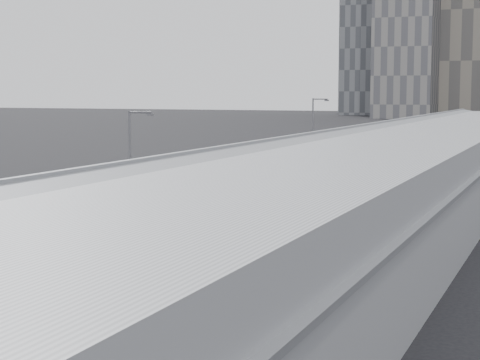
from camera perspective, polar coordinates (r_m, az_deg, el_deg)
The scene contains 22 objects.
sidewalk at distance 63.05m, azimuth 7.97°, elevation -2.92°, with size 10.00×170.00×0.12m, color gray.
lane_line at distance 66.46m, azimuth -0.82°, elevation -2.43°, with size 0.12×160.00×0.02m, color gold.
depot at distance 61.71m, azimuth 11.61°, elevation 0.05°, with size 12.45×160.40×7.20m.
bus_1 at distance 36.09m, azimuth -16.66°, elevation -7.74°, with size 2.94×12.38×3.60m.
bus_2 at distance 46.60m, azimuth -5.99°, elevation -4.18°, with size 3.31×13.50×3.91m.
bus_3 at distance 59.25m, azimuth 0.57°, elevation -2.03°, with size 2.85×12.38×3.60m.
bus_4 at distance 69.88m, azimuth 4.23°, elevation -0.59°, with size 3.98×14.16×4.09m.
bus_5 at distance 84.34m, azimuth 7.08°, elevation 0.50°, with size 2.94×13.23×3.86m.
bus_6 at distance 97.49m, azimuth 9.37°, elevation 1.27°, with size 3.00×13.55×3.95m.
bus_7 at distance 110.90m, azimuth 10.70°, elevation 1.77°, with size 3.20×12.48×3.61m.
bus_8 at distance 124.42m, azimuth 11.96°, elevation 2.32°, with size 3.10×13.99×4.09m.
bus_9 at distance 140.70m, azimuth 13.22°, elevation 2.64°, with size 3.28×12.22×3.53m.
bus_10 at distance 152.15m, azimuth 14.07°, elevation 2.90°, with size 3.32×12.54×3.63m.
tree_1 at distance 40.24m, azimuth -6.12°, elevation -2.44°, with size 2.56×2.56×5.31m.
tree_2 at distance 61.08m, azimuth 4.32°, elevation -0.15°, with size 2.37×2.37×4.45m.
tree_3 at distance 83.71m, azimuth 9.80°, elevation 1.81°, with size 1.37×1.37×4.44m.
tree_4 at distance 107.70m, azimuth 12.35°, elevation 2.97°, with size 2.79×2.79×5.49m.
tree_5 at distance 130.92m, azimuth 14.54°, elevation 2.92°, with size 1.29×1.29×3.52m.
street_lamp_near at distance 57.85m, azimuth -7.67°, elevation 1.25°, with size 2.04×0.22×8.75m.
street_lamp_far at distance 96.84m, azimuth 5.30°, elevation 3.47°, with size 2.04×0.22×9.30m.
shipping_container at distance 125.69m, azimuth 8.45°, elevation 2.32°, with size 2.50×5.68×2.97m, color #123C1A.
suv at distance 130.86m, azimuth 10.14°, elevation 2.10°, with size 2.31×5.02×1.40m, color black.
Camera 1 is at (24.74, -5.22, 10.13)m, focal length 60.00 mm.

